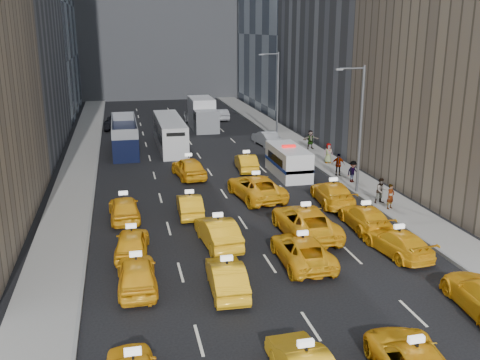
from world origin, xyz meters
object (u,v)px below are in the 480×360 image
Objects in this scene: nypd_van at (288,162)px; pedestrian_0 at (391,196)px; city_bus at (170,133)px; box_truck at (203,114)px; double_decker at (125,136)px.

pedestrian_0 is at bearing -70.70° from nypd_van.
box_truck is (4.75, 9.46, 0.28)m from city_bus.
nypd_van is 0.51× the size of city_bus.
box_truck is at bearing 96.72° from nypd_van.
pedestrian_0 is (16.36, -21.52, -0.49)m from double_decker.
double_decker is 27.04m from pedestrian_0.
city_bus is 6.98× the size of pedestrian_0.
nypd_van is at bearing -76.23° from box_truck.
pedestrian_0 is (7.25, -31.47, -0.75)m from box_truck.
city_bus is 25.08m from pedestrian_0.
city_bus reaches higher than pedestrian_0.
city_bus reaches higher than nypd_van.
box_truck is 32.31m from pedestrian_0.
city_bus is 1.46× the size of box_truck.
double_decker is at bearing 134.33° from nypd_van.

